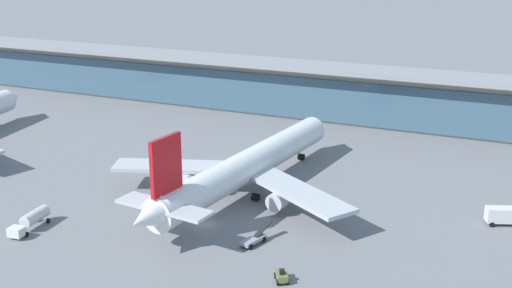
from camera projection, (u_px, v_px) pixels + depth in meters
The scene contains 7 objects.
ground_plane at pixel (204, 224), 109.51m from camera, with size 1200.00×1200.00×0.00m, color slate.
airliner_centre_stand at pixel (245, 167), 120.79m from camera, with size 50.81×66.45×17.69m.
service_truck_near_nose_olive at pixel (282, 276), 90.76m from camera, with size 2.96×3.33×2.05m.
service_truck_under_wing_grey at pixel (254, 239), 102.17m from camera, with size 3.10×6.92×2.70m.
service_truck_mid_apron_blue at pixel (505, 216), 108.81m from camera, with size 7.63×4.84×3.10m.
service_truck_by_tail_white at pixel (31, 220), 107.12m from camera, with size 3.16×8.77×2.95m.
terminal_building at pixel (335, 92), 170.91m from camera, with size 285.10×12.80×15.20m.
Camera 1 is at (49.36, -87.81, 45.99)m, focal length 44.95 mm.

